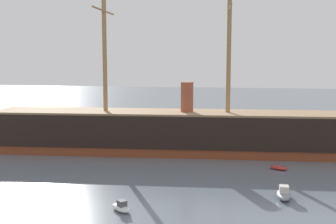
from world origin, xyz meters
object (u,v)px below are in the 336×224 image
tall_ship (166,131)px  motorboat_mid_right (284,194)px  motorboat_far_left (38,139)px  motorboat_near_centre (121,207)px  dinghy_distant_centre (195,137)px  dinghy_alongside_stern (279,168)px

tall_ship → motorboat_mid_right: 29.06m
tall_ship → motorboat_far_left: bearing=169.2°
motorboat_near_centre → tall_ship: bearing=89.1°
tall_ship → motorboat_far_left: 26.82m
motorboat_near_centre → dinghy_distant_centre: size_ratio=1.02×
motorboat_near_centre → motorboat_mid_right: 19.58m
motorboat_near_centre → motorboat_far_left: bearing=126.5°
dinghy_distant_centre → motorboat_mid_right: bearing=-69.3°
tall_ship → motorboat_mid_right: tall_ship is taller
tall_ship → motorboat_far_left: size_ratio=14.64×
motorboat_mid_right → dinghy_alongside_stern: (0.70, 13.58, -0.26)m
motorboat_near_centre → dinghy_distant_centre: 44.02m
dinghy_alongside_stern → motorboat_near_centre: bearing=-132.6°
motorboat_mid_right → motorboat_far_left: (-43.99, 27.70, 0.11)m
tall_ship → dinghy_alongside_stern: 20.95m
tall_ship → dinghy_distant_centre: tall_ship is taller
motorboat_far_left → dinghy_alongside_stern: bearing=-17.5°
motorboat_near_centre → motorboat_mid_right: bearing=21.1°
motorboat_far_left → tall_ship: bearing=-10.8°
motorboat_near_centre → dinghy_distant_centre: bearing=84.3°
dinghy_alongside_stern → dinghy_distant_centre: bearing=122.2°
motorboat_near_centre → motorboat_far_left: motorboat_far_left is taller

